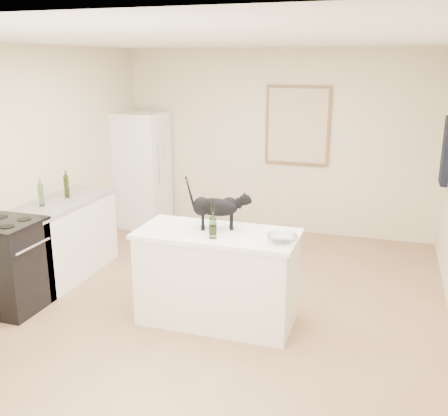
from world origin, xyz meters
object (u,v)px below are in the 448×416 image
(fridge, at_px, (142,170))
(black_cat, at_px, (216,209))
(glass_bowl, at_px, (282,239))
(stove, at_px, (9,267))
(wine_bottle, at_px, (213,221))

(fridge, distance_m, black_cat, 3.19)
(glass_bowl, bearing_deg, fridge, 135.33)
(stove, height_order, black_cat, black_cat)
(black_cat, distance_m, glass_bowl, 0.71)
(wine_bottle, xyz_separation_m, glass_bowl, (0.61, 0.07, -0.13))
(fridge, relative_size, glass_bowl, 6.28)
(stove, height_order, wine_bottle, wine_bottle)
(stove, distance_m, wine_bottle, 2.17)
(fridge, bearing_deg, black_cat, -50.75)
(stove, relative_size, black_cat, 1.68)
(stove, bearing_deg, glass_bowl, 6.41)
(fridge, xyz_separation_m, black_cat, (2.01, -2.46, 0.24))
(wine_bottle, bearing_deg, black_cat, 102.22)
(stove, relative_size, glass_bowl, 3.33)
(stove, distance_m, glass_bowl, 2.74)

